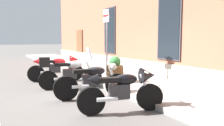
{
  "coord_description": "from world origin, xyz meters",
  "views": [
    {
      "loc": [
        6.37,
        -3.29,
        1.61
      ],
      "look_at": [
        -0.77,
        0.67,
        0.76
      ],
      "focal_mm": 36.14,
      "sensor_mm": 36.0,
      "label": 1
    }
  ],
  "objects_px": {
    "motorcycle_red_sport": "(58,67)",
    "barrel_planter": "(115,71)",
    "motorcycle_silver_touring": "(68,72)",
    "motorcycle_black_sport": "(125,88)",
    "parking_sign": "(107,34)",
    "motorcycle_black_naked": "(93,81)"
  },
  "relations": [
    {
      "from": "motorcycle_red_sport",
      "to": "parking_sign",
      "type": "bearing_deg",
      "value": 48.57
    },
    {
      "from": "motorcycle_black_sport",
      "to": "motorcycle_silver_touring",
      "type": "bearing_deg",
      "value": -173.59
    },
    {
      "from": "motorcycle_silver_touring",
      "to": "parking_sign",
      "type": "xyz_separation_m",
      "value": [
        -0.23,
        1.57,
        1.24
      ]
    },
    {
      "from": "motorcycle_black_naked",
      "to": "barrel_planter",
      "type": "distance_m",
      "value": 1.79
    },
    {
      "from": "motorcycle_red_sport",
      "to": "barrel_planter",
      "type": "bearing_deg",
      "value": 37.34
    },
    {
      "from": "motorcycle_red_sport",
      "to": "motorcycle_black_naked",
      "type": "relative_size",
      "value": 1.01
    },
    {
      "from": "motorcycle_red_sport",
      "to": "barrel_planter",
      "type": "relative_size",
      "value": 2.33
    },
    {
      "from": "motorcycle_black_sport",
      "to": "barrel_planter",
      "type": "height_order",
      "value": "barrel_planter"
    },
    {
      "from": "motorcycle_silver_touring",
      "to": "barrel_planter",
      "type": "xyz_separation_m",
      "value": [
        0.38,
        1.57,
        -0.03
      ]
    },
    {
      "from": "motorcycle_red_sport",
      "to": "motorcycle_silver_touring",
      "type": "xyz_separation_m",
      "value": [
        1.52,
        -0.11,
        0.01
      ]
    },
    {
      "from": "motorcycle_black_sport",
      "to": "barrel_planter",
      "type": "relative_size",
      "value": 2.14
    },
    {
      "from": "motorcycle_silver_touring",
      "to": "motorcycle_black_sport",
      "type": "xyz_separation_m",
      "value": [
        2.98,
        0.33,
        -0.01
      ]
    },
    {
      "from": "motorcycle_red_sport",
      "to": "barrel_planter",
      "type": "distance_m",
      "value": 2.4
    },
    {
      "from": "motorcycle_black_naked",
      "to": "motorcycle_black_sport",
      "type": "relative_size",
      "value": 1.08
    },
    {
      "from": "motorcycle_black_sport",
      "to": "parking_sign",
      "type": "bearing_deg",
      "value": 158.98
    },
    {
      "from": "motorcycle_silver_touring",
      "to": "motorcycle_red_sport",
      "type": "bearing_deg",
      "value": 175.69
    },
    {
      "from": "parking_sign",
      "to": "barrel_planter",
      "type": "bearing_deg",
      "value": -0.31
    },
    {
      "from": "motorcycle_red_sport",
      "to": "motorcycle_black_sport",
      "type": "xyz_separation_m",
      "value": [
        4.5,
        0.22,
        -0.01
      ]
    },
    {
      "from": "motorcycle_black_sport",
      "to": "motorcycle_black_naked",
      "type": "bearing_deg",
      "value": -175.13
    },
    {
      "from": "motorcycle_black_naked",
      "to": "parking_sign",
      "type": "xyz_separation_m",
      "value": [
        -1.78,
        1.36,
        1.32
      ]
    },
    {
      "from": "parking_sign",
      "to": "barrel_planter",
      "type": "xyz_separation_m",
      "value": [
        0.62,
        -0.0,
        -1.27
      ]
    },
    {
      "from": "motorcycle_black_naked",
      "to": "motorcycle_silver_touring",
      "type": "bearing_deg",
      "value": -172.17
    }
  ]
}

